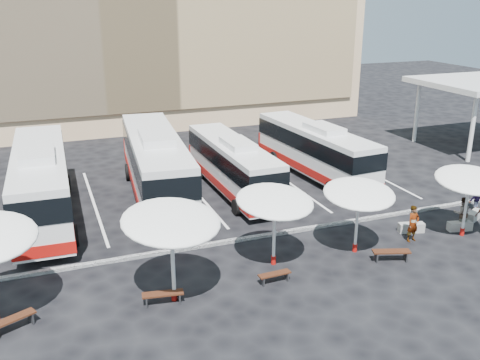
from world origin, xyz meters
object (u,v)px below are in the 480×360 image
object	(u,v)px
bus_0	(41,181)
passenger_0	(413,224)
wood_bench_0	(13,321)
conc_bench_0	(411,228)
sunshade_2	(275,201)
bus_3	(315,149)
sunshade_4	(470,180)
wood_bench_1	(163,296)
sunshade_3	(359,194)
conc_bench_2	(474,216)
conc_bench_1	(460,226)
bus_1	(156,163)
passenger_3	(476,196)
passenger_1	(463,213)
wood_bench_2	(275,275)
wood_bench_3	(391,253)
bus_2	(232,164)
sunshade_1	(171,222)

from	to	relation	value
bus_0	passenger_0	xyz separation A→B (m)	(16.45, -9.46, -1.14)
wood_bench_0	conc_bench_0	distance (m)	18.57
sunshade_2	conc_bench_0	xyz separation A→B (m)	(7.85, 0.65, -2.73)
bus_3	sunshade_4	xyz separation A→B (m)	(2.42, -10.89, 1.06)
wood_bench_1	passenger_0	size ratio (longest dim) A/B	0.90
sunshade_3	wood_bench_1	xyz separation A→B (m)	(-9.32, -1.24, -2.48)
bus_0	passenger_0	size ratio (longest dim) A/B	7.02
sunshade_3	passenger_0	size ratio (longest dim) A/B	2.17
bus_0	sunshade_3	distance (m)	16.32
wood_bench_1	conc_bench_2	bearing A→B (deg)	7.32
conc_bench_1	wood_bench_1	bearing A→B (deg)	-174.88
bus_1	sunshade_3	xyz separation A→B (m)	(7.02, -10.14, 0.73)
passenger_3	bus_1	bearing A→B (deg)	-42.97
passenger_0	sunshade_2	bearing A→B (deg)	171.05
passenger_1	sunshade_3	bearing A→B (deg)	26.37
sunshade_3	bus_3	bearing A→B (deg)	71.57
wood_bench_2	conc_bench_1	distance (m)	10.98
sunshade_2	wood_bench_3	world-z (taller)	sunshade_2
wood_bench_3	passenger_1	size ratio (longest dim) A/B	1.02
wood_bench_2	passenger_3	size ratio (longest dim) A/B	0.84
bus_2	wood_bench_0	size ratio (longest dim) A/B	6.64
conc_bench_1	conc_bench_2	distance (m)	1.89
wood_bench_0	wood_bench_3	bearing A→B (deg)	-1.40
bus_0	wood_bench_0	xyz separation A→B (m)	(-1.40, -10.48, -1.67)
bus_3	wood_bench_2	world-z (taller)	bus_3
conc_bench_1	wood_bench_2	bearing A→B (deg)	-172.57
sunshade_3	wood_bench_2	size ratio (longest dim) A/B	2.80
wood_bench_0	passenger_1	world-z (taller)	passenger_1
wood_bench_0	wood_bench_3	world-z (taller)	wood_bench_3
wood_bench_3	passenger_3	world-z (taller)	passenger_3
wood_bench_3	conc_bench_1	world-z (taller)	wood_bench_3
conc_bench_0	passenger_3	world-z (taller)	passenger_3
conc_bench_0	passenger_3	bearing A→B (deg)	12.78
wood_bench_2	passenger_1	xyz separation A→B (m)	(11.12, 1.59, 0.52)
sunshade_4	wood_bench_1	world-z (taller)	sunshade_4
sunshade_2	passenger_3	size ratio (longest dim) A/B	2.39
bus_2	bus_1	bearing A→B (deg)	172.70
bus_3	passenger_1	xyz separation A→B (m)	(2.95, -10.21, -0.99)
sunshade_2	sunshade_3	bearing A→B (deg)	-3.08
sunshade_3	wood_bench_2	xyz separation A→B (m)	(-4.65, -1.26, -2.52)
bus_2	sunshade_4	xyz separation A→B (m)	(8.44, -9.97, 1.16)
wood_bench_0	passenger_3	distance (m)	23.82
bus_2	wood_bench_2	world-z (taller)	bus_2
wood_bench_1	passenger_3	world-z (taller)	passenger_3
bus_0	bus_1	distance (m)	6.27
sunshade_3	wood_bench_0	world-z (taller)	sunshade_3
bus_1	wood_bench_1	distance (m)	11.74
sunshade_1	wood_bench_2	xyz separation A→B (m)	(4.19, -0.16, -2.98)
bus_1	wood_bench_3	xyz separation A→B (m)	(8.01, -11.53, -1.72)
bus_0	sunshade_3	world-z (taller)	bus_0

